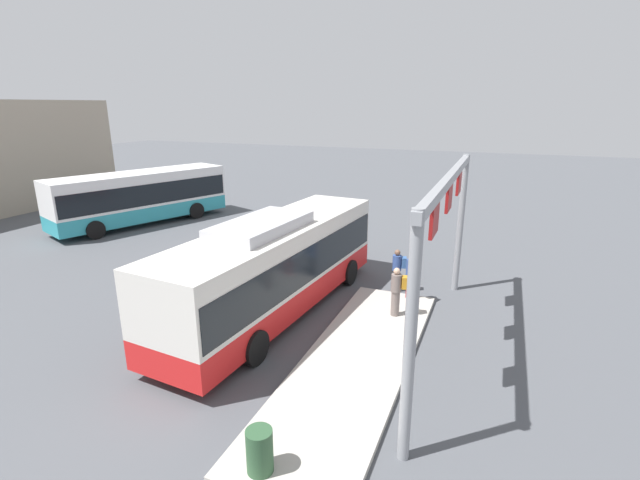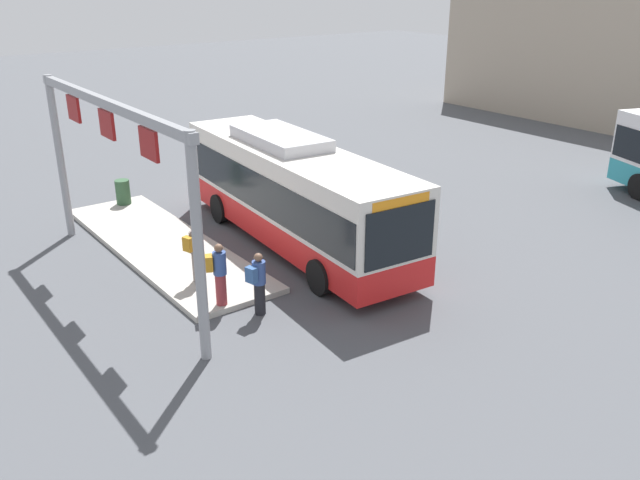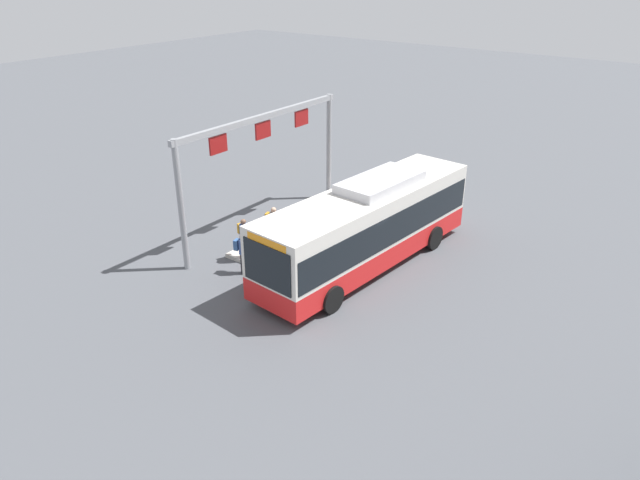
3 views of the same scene
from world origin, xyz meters
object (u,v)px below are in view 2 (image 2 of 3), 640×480
object	(u,v)px
person_waiting_mid	(219,273)
trash_bin	(123,192)
person_boarding	(258,282)
person_waiting_near	(195,251)
bus_main	(293,189)

from	to	relation	value
person_waiting_mid	trash_bin	size ratio (longest dim) A/B	1.86
trash_bin	person_waiting_mid	bearing A→B (deg)	-6.54
person_boarding	person_waiting_near	size ratio (longest dim) A/B	1.00
bus_main	person_waiting_mid	xyz separation A→B (m)	(2.56, -4.08, -0.76)
bus_main	person_waiting_mid	size ratio (longest dim) A/B	6.42
person_boarding	trash_bin	xyz separation A→B (m)	(-9.95, 0.38, -0.28)
person_waiting_near	person_waiting_mid	size ratio (longest dim) A/B	1.00
bus_main	trash_bin	distance (m)	7.36
person_boarding	person_waiting_mid	distance (m)	1.05
person_waiting_near	trash_bin	distance (m)	7.63
person_boarding	person_waiting_mid	world-z (taller)	person_waiting_mid
person_waiting_near	person_waiting_mid	world-z (taller)	same
person_boarding	trash_bin	distance (m)	9.96
bus_main	person_waiting_near	bearing A→B (deg)	-71.32
person_boarding	person_waiting_mid	bearing A→B (deg)	116.31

